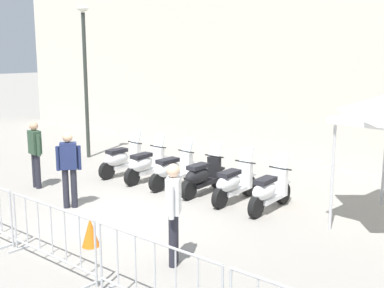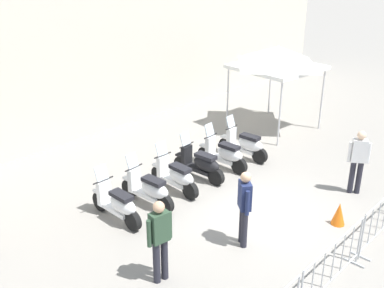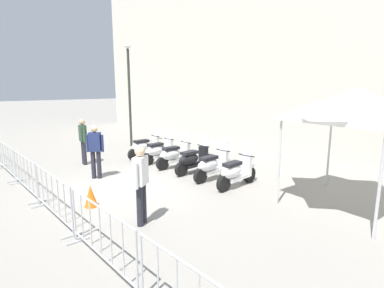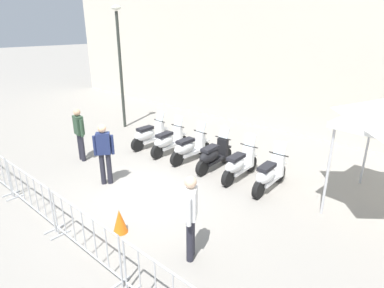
% 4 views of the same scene
% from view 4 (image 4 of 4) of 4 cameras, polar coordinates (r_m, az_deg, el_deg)
% --- Properties ---
extents(ground_plane, '(120.00, 120.00, 0.00)m').
position_cam_4_polar(ground_plane, '(8.85, -8.77, -8.46)').
color(ground_plane, gray).
extents(motorcycle_0, '(0.56, 1.73, 1.24)m').
position_cam_4_polar(motorcycle_0, '(11.77, -7.54, 1.55)').
color(motorcycle_0, black).
rests_on(motorcycle_0, ground).
extents(motorcycle_1, '(0.62, 1.72, 1.24)m').
position_cam_4_polar(motorcycle_1, '(11.09, -4.24, 0.47)').
color(motorcycle_1, black).
rests_on(motorcycle_1, ground).
extents(motorcycle_2, '(0.56, 1.72, 1.24)m').
position_cam_4_polar(motorcycle_2, '(10.48, -0.51, -0.70)').
color(motorcycle_2, black).
rests_on(motorcycle_2, ground).
extents(motorcycle_3, '(0.61, 1.72, 1.24)m').
position_cam_4_polar(motorcycle_3, '(9.91, 3.71, -2.04)').
color(motorcycle_3, black).
rests_on(motorcycle_3, ground).
extents(motorcycle_4, '(0.61, 1.72, 1.24)m').
position_cam_4_polar(motorcycle_4, '(9.37, 8.21, -3.60)').
color(motorcycle_4, black).
rests_on(motorcycle_4, ground).
extents(motorcycle_5, '(0.61, 1.72, 1.24)m').
position_cam_4_polar(motorcycle_5, '(8.92, 13.32, -5.26)').
color(motorcycle_5, black).
rests_on(motorcycle_5, ground).
extents(barrier_segment_2, '(2.26, 0.63, 1.07)m').
position_cam_4_polar(barrier_segment_2, '(8.52, -26.61, -7.76)').
color(barrier_segment_2, '#B2B5B7').
rests_on(barrier_segment_2, ground).
extents(barrier_segment_3, '(2.26, 0.63, 1.07)m').
position_cam_4_polar(barrier_segment_3, '(6.63, -18.39, -14.88)').
color(barrier_segment_3, '#B2B5B7').
rests_on(barrier_segment_3, ground).
extents(street_lamp, '(0.36, 0.36, 4.88)m').
position_cam_4_polar(street_lamp, '(13.86, -12.58, 14.95)').
color(street_lamp, '#2D332D').
rests_on(street_lamp, ground).
extents(officer_near_row_end, '(0.40, 0.45, 1.73)m').
position_cam_4_polar(officer_near_row_end, '(6.08, -0.24, -12.06)').
color(officer_near_row_end, '#23232D').
rests_on(officer_near_row_end, ground).
extents(officer_mid_plaza, '(0.55, 0.24, 1.73)m').
position_cam_4_polar(officer_mid_plaza, '(10.99, -19.15, 2.06)').
color(officer_mid_plaza, '#23232D').
rests_on(officer_mid_plaza, ground).
extents(officer_by_barriers, '(0.38, 0.47, 1.73)m').
position_cam_4_polar(officer_by_barriers, '(9.14, -15.15, -1.18)').
color(officer_by_barriers, '#23232D').
rests_on(officer_by_barriers, ground).
extents(traffic_cone, '(0.32, 0.32, 0.55)m').
position_cam_4_polar(traffic_cone, '(7.31, -12.55, -13.04)').
color(traffic_cone, orange).
rests_on(traffic_cone, ground).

